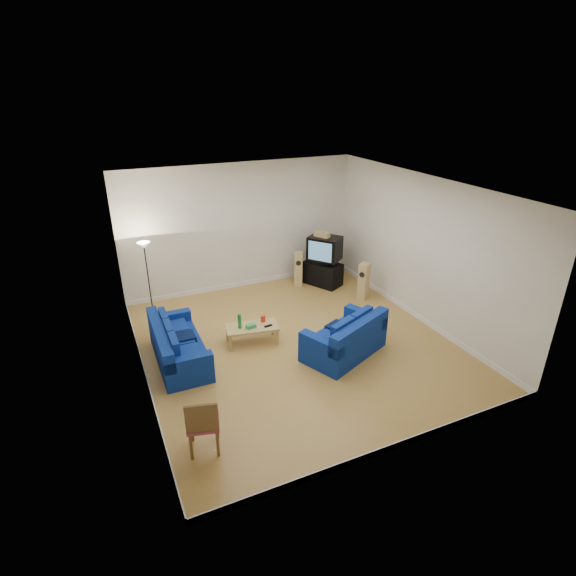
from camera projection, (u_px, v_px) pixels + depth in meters
name	position (u px, v px, depth m)	size (l,w,h in m)	color
room	(297.00, 275.00, 8.60)	(6.01, 6.51, 3.21)	olive
sofa_three_seat	(176.00, 348.00, 8.57)	(0.88, 1.99, 0.77)	navy
sofa_loveseat	(346.00, 340.00, 8.76)	(1.90, 1.51, 0.83)	navy
coffee_table	(252.00, 328.00, 9.16)	(1.13, 0.70, 0.38)	tan
bottle	(240.00, 321.00, 9.00)	(0.07, 0.07, 0.31)	#197233
tissue_box	(251.00, 326.00, 9.05)	(0.19, 0.11, 0.08)	green
red_canister	(263.00, 319.00, 9.28)	(0.10, 0.10, 0.14)	red
remote	(268.00, 326.00, 9.12)	(0.17, 0.05, 0.02)	black
tv_stand	(322.00, 273.00, 11.90)	(0.98, 0.54, 0.60)	black
av_receiver	(321.00, 262.00, 11.73)	(0.40, 0.33, 0.09)	black
television	(325.00, 248.00, 11.63)	(0.95, 0.99, 0.62)	black
centre_speaker	(322.00, 234.00, 11.47)	(0.41, 0.16, 0.14)	tan
speaker_left	(298.00, 269.00, 11.79)	(0.30, 0.33, 0.90)	tan
speaker_right	(364.00, 281.00, 11.03)	(0.34, 0.32, 0.92)	tan
floor_lamp	(145.00, 255.00, 9.97)	(0.29, 0.29, 1.71)	black
dining_chair	(203.00, 423.00, 6.31)	(0.55, 0.55, 0.95)	brown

